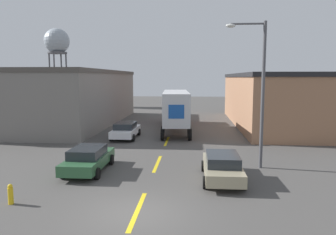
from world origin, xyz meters
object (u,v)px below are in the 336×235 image
Objects in this scene: fire_hydrant at (11,194)px; parked_car_right_near at (222,166)px; semi_truck at (176,107)px; street_lamp at (259,85)px; parked_car_left_near at (88,159)px; water_tower at (57,43)px; parked_car_left_far at (126,130)px.

parked_car_right_near is at bearing 23.68° from fire_hydrant.
fire_hydrant is (-5.86, -20.30, -1.92)m from semi_truck.
parked_car_left_near is at bearing -171.02° from street_lamp.
water_tower is (-19.24, 41.75, 10.97)m from parked_car_left_near.
semi_truck is 2.81× the size of parked_car_left_near.
semi_truck is 15.01m from street_lamp.
street_lamp is (9.73, -8.77, 4.15)m from parked_car_left_far.
street_lamp is at bearing 29.94° from fire_hydrant.
water_tower is 16.25× the size of fire_hydrant.
semi_truck reaches higher than parked_car_left_near.
semi_truck is 1.57× the size of street_lamp.
parked_car_right_near is at bearing -82.11° from semi_truck.
parked_car_left_near is 1.00× the size of parked_car_left_far.
parked_car_right_near is (3.36, -16.26, -1.62)m from semi_truck.
water_tower reaches higher than parked_car_left_far.
fire_hydrant is at bearing -96.41° from parked_car_left_far.
semi_truck is at bearing 73.89° from fire_hydrant.
fire_hydrant is at bearing -150.06° from street_lamp.
water_tower reaches higher than semi_truck.
semi_truck is 0.94× the size of water_tower.
parked_car_left_far is 0.33× the size of water_tower.
parked_car_right_near and parked_car_left_far have the same top height.
street_lamp is (5.59, -13.70, 2.54)m from semi_truck.
parked_car_left_far reaches higher than fire_hydrant.
semi_truck is at bearing 101.67° from parked_car_right_near.
semi_truck is 36.57m from water_tower.
street_lamp is at bearing 8.98° from parked_car_left_near.
parked_car_right_near is 5.36m from street_lamp.
parked_car_right_near is at bearing -131.17° from street_lamp.
street_lamp reaches higher than semi_truck.
water_tower reaches higher than parked_car_right_near.
parked_car_left_near is 5.36m from fire_hydrant.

